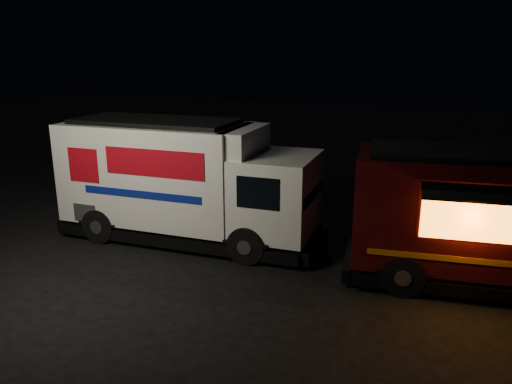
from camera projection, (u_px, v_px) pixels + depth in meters
name	position (u px, v px, depth m)	size (l,w,h in m)	color
ground	(192.00, 255.00, 13.56)	(80.00, 80.00, 0.00)	black
white_truck	(189.00, 181.00, 14.31)	(7.68, 2.62, 3.48)	silver
red_truck	(499.00, 220.00, 11.46)	(6.86, 2.52, 3.19)	#3E0B0B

